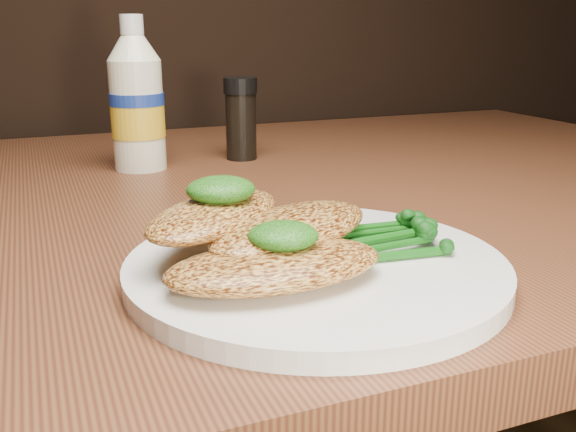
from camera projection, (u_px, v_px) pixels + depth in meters
name	position (u px, v px, depth m)	size (l,w,h in m)	color
plate	(316.00, 267.00, 0.43)	(0.26, 0.26, 0.01)	white
chicken_front	(275.00, 265.00, 0.39)	(0.14, 0.07, 0.02)	gold
chicken_mid	(291.00, 228.00, 0.43)	(0.14, 0.07, 0.02)	gold
chicken_back	(215.00, 215.00, 0.43)	(0.13, 0.07, 0.02)	gold
pesto_front	(283.00, 236.00, 0.39)	(0.04, 0.04, 0.02)	black
pesto_back	(221.00, 190.00, 0.44)	(0.05, 0.04, 0.02)	black
broccolini_bundle	(371.00, 235.00, 0.45)	(0.13, 0.10, 0.02)	#135312
mayo_bottle	(136.00, 94.00, 0.73)	(0.06, 0.06, 0.17)	white
pepper_grinder	(241.00, 119.00, 0.79)	(0.04, 0.04, 0.10)	black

